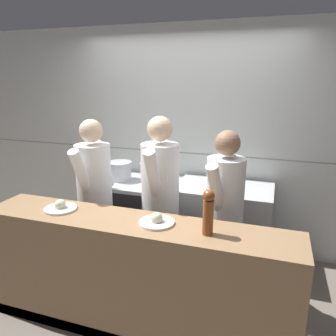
% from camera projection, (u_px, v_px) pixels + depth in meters
% --- Properties ---
extents(ground_plane, '(14.00, 14.00, 0.00)m').
position_uv_depth(ground_plane, '(145.00, 308.00, 2.96)').
color(ground_plane, '#6B6056').
extents(wall_back_tiled, '(8.00, 0.06, 2.60)m').
position_uv_depth(wall_back_tiled, '(187.00, 140.00, 3.88)').
color(wall_back_tiled, silver).
rests_on(wall_back_tiled, ground_plane).
extents(oven_range, '(0.99, 0.71, 0.86)m').
position_uv_depth(oven_range, '(137.00, 215.00, 3.89)').
color(oven_range, '#232326').
rests_on(oven_range, ground_plane).
extents(prep_counter, '(1.02, 0.65, 0.90)m').
position_uv_depth(prep_counter, '(222.00, 226.00, 3.58)').
color(prep_counter, '#B7BABF').
rests_on(prep_counter, ground_plane).
extents(pass_counter, '(2.50, 0.45, 0.97)m').
position_uv_depth(pass_counter, '(135.00, 277.00, 2.61)').
color(pass_counter, '#93704C').
rests_on(pass_counter, ground_plane).
extents(stock_pot, '(0.28, 0.28, 0.21)m').
position_uv_depth(stock_pot, '(120.00, 170.00, 3.79)').
color(stock_pot, '#B7BABF').
rests_on(stock_pot, oven_range).
extents(sauce_pot, '(0.28, 0.28, 0.23)m').
position_uv_depth(sauce_pot, '(152.00, 172.00, 3.70)').
color(sauce_pot, '#B7BABF').
rests_on(sauce_pot, oven_range).
extents(mixing_bowl_steel, '(0.26, 0.26, 0.10)m').
position_uv_depth(mixing_bowl_steel, '(213.00, 181.00, 3.47)').
color(mixing_bowl_steel, '#B7BABF').
rests_on(mixing_bowl_steel, prep_counter).
extents(plated_dish_main, '(0.26, 0.26, 0.09)m').
position_uv_depth(plated_dish_main, '(61.00, 207.00, 2.69)').
color(plated_dish_main, white).
rests_on(plated_dish_main, pass_counter).
extents(plated_dish_appetiser, '(0.27, 0.27, 0.09)m').
position_uv_depth(plated_dish_appetiser, '(157.00, 221.00, 2.44)').
color(plated_dish_appetiser, white).
rests_on(plated_dish_appetiser, pass_counter).
extents(pepper_mill, '(0.08, 0.08, 0.33)m').
position_uv_depth(pepper_mill, '(208.00, 211.00, 2.23)').
color(pepper_mill, brown).
rests_on(pepper_mill, pass_counter).
extents(chef_head_cook, '(0.34, 0.72, 1.65)m').
position_uv_depth(chef_head_cook, '(95.00, 194.00, 3.20)').
color(chef_head_cook, black).
rests_on(chef_head_cook, ground_plane).
extents(chef_sous, '(0.37, 0.74, 1.70)m').
position_uv_depth(chef_sous, '(160.00, 198.00, 3.03)').
color(chef_sous, black).
rests_on(chef_sous, ground_plane).
extents(chef_line, '(0.39, 0.70, 1.60)m').
position_uv_depth(chef_line, '(224.00, 211.00, 2.85)').
color(chef_line, black).
rests_on(chef_line, ground_plane).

